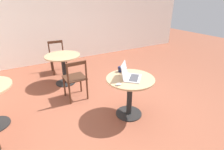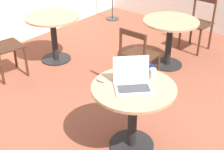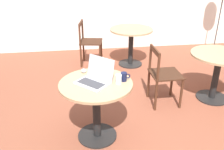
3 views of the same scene
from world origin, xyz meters
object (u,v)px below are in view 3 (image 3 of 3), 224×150
(cafe_table_mid, at_px, (218,66))
(mouse, at_px, (84,71))
(cafe_table_far, at_px, (131,38))
(mug, at_px, (124,77))
(chair_mid_left, at_px, (163,75))
(cafe_table_near, at_px, (96,98))
(drinking_glass, at_px, (119,79))
(laptop, at_px, (95,78))
(chair_far_left, at_px, (89,42))

(cafe_table_mid, height_order, mouse, mouse)
(cafe_table_far, height_order, mug, mug)
(chair_mid_left, bearing_deg, mouse, -163.46)
(mug, bearing_deg, chair_mid_left, 42.69)
(cafe_table_near, bearing_deg, chair_mid_left, 32.64)
(mouse, height_order, drinking_glass, drinking_glass)
(cafe_table_near, xyz_separation_m, mouse, (-0.12, 0.31, 0.20))
(drinking_glass, bearing_deg, chair_mid_left, 42.52)
(laptop, distance_m, mug, 0.32)
(cafe_table_far, xyz_separation_m, laptop, (-0.86, -2.13, 0.24))
(laptop, distance_m, drinking_glass, 0.26)
(chair_mid_left, distance_m, drinking_glass, 1.08)
(chair_mid_left, bearing_deg, cafe_table_mid, 0.71)
(cafe_table_mid, bearing_deg, chair_mid_left, -179.29)
(cafe_table_mid, bearing_deg, cafe_table_far, 123.39)
(cafe_table_mid, bearing_deg, mug, -156.94)
(cafe_table_far, bearing_deg, mouse, -117.94)
(cafe_table_near, height_order, cafe_table_far, same)
(chair_far_left, distance_m, drinking_glass, 2.37)
(cafe_table_far, bearing_deg, mug, -104.08)
(chair_mid_left, xyz_separation_m, chair_far_left, (-0.97, 1.64, 0.00))
(cafe_table_mid, relative_size, drinking_glass, 7.90)
(mouse, relative_size, mug, 0.91)
(cafe_table_mid, xyz_separation_m, laptop, (-1.84, -0.64, 0.24))
(cafe_table_far, bearing_deg, chair_mid_left, -84.15)
(chair_mid_left, height_order, mouse, chair_mid_left)
(cafe_table_mid, height_order, laptop, laptop)
(cafe_table_far, height_order, chair_mid_left, chair_mid_left)
(drinking_glass, bearing_deg, chair_far_left, 95.07)
(cafe_table_mid, height_order, mug, mug)
(laptop, xyz_separation_m, mouse, (-0.12, 0.30, -0.04))
(mug, height_order, drinking_glass, drinking_glass)
(cafe_table_far, distance_m, drinking_glass, 2.29)
(cafe_table_near, height_order, mug, mug)
(cafe_table_near, relative_size, mug, 7.44)
(cafe_table_mid, distance_m, chair_mid_left, 0.83)
(cafe_table_mid, xyz_separation_m, mouse, (-1.95, -0.34, 0.20))
(chair_mid_left, xyz_separation_m, mug, (-0.69, -0.63, 0.33))
(cafe_table_near, height_order, laptop, laptop)
(cafe_table_near, relative_size, cafe_table_far, 1.00)
(mouse, bearing_deg, drinking_glass, -44.61)
(cafe_table_far, relative_size, drinking_glass, 7.90)
(chair_mid_left, relative_size, laptop, 1.88)
(mouse, xyz_separation_m, mug, (0.44, -0.30, 0.03))
(cafe_table_near, xyz_separation_m, mug, (0.32, 0.01, 0.24))
(cafe_table_mid, height_order, drinking_glass, drinking_glass)
(cafe_table_far, relative_size, chair_far_left, 0.95)
(chair_far_left, relative_size, mouse, 8.65)
(cafe_table_near, distance_m, mouse, 0.39)
(chair_mid_left, xyz_separation_m, mouse, (-1.12, -0.33, 0.30))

